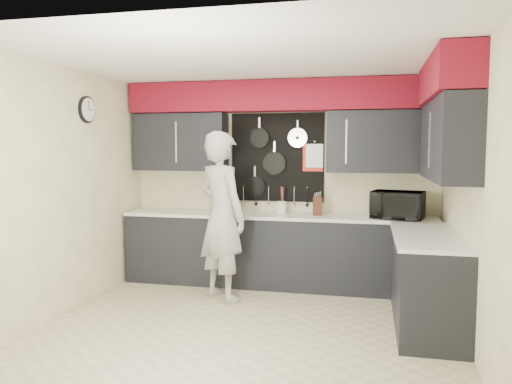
% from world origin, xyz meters
% --- Properties ---
extents(ground, '(4.00, 4.00, 0.00)m').
position_xyz_m(ground, '(0.00, 0.00, 0.00)').
color(ground, beige).
rests_on(ground, ground).
extents(back_wall_assembly, '(4.00, 0.36, 2.60)m').
position_xyz_m(back_wall_assembly, '(0.01, 1.60, 2.01)').
color(back_wall_assembly, '#F5F2BD').
rests_on(back_wall_assembly, ground).
extents(right_wall_assembly, '(0.36, 3.50, 2.60)m').
position_xyz_m(right_wall_assembly, '(1.85, 0.26, 1.94)').
color(right_wall_assembly, '#F5F2BD').
rests_on(right_wall_assembly, ground).
extents(left_wall_assembly, '(0.05, 3.50, 2.60)m').
position_xyz_m(left_wall_assembly, '(-1.99, 0.02, 1.33)').
color(left_wall_assembly, '#F5F2BD').
rests_on(left_wall_assembly, ground).
extents(base_cabinets, '(3.95, 2.20, 0.92)m').
position_xyz_m(base_cabinets, '(0.49, 1.13, 0.46)').
color(base_cabinets, black).
rests_on(base_cabinets, ground).
extents(microwave, '(0.66, 0.52, 0.32)m').
position_xyz_m(microwave, '(1.46, 1.37, 1.08)').
color(microwave, black).
rests_on(microwave, base_cabinets).
extents(knife_block, '(0.12, 0.12, 0.23)m').
position_xyz_m(knife_block, '(0.51, 1.43, 1.03)').
color(knife_block, '#3A2012').
rests_on(knife_block, base_cabinets).
extents(utensil_crock, '(0.12, 0.12, 0.15)m').
position_xyz_m(utensil_crock, '(0.05, 1.52, 1.00)').
color(utensil_crock, white).
rests_on(utensil_crock, base_cabinets).
extents(coffee_maker, '(0.19, 0.23, 0.34)m').
position_xyz_m(coffee_maker, '(-0.71, 1.45, 1.10)').
color(coffee_maker, black).
rests_on(coffee_maker, base_cabinets).
extents(person, '(0.85, 0.79, 1.94)m').
position_xyz_m(person, '(-0.52, 0.77, 0.97)').
color(person, '#9C9B99').
rests_on(person, ground).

